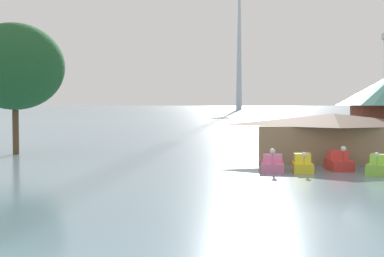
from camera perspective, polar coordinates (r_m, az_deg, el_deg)
pedal_boat_pink at (r=40.00m, az=8.55°, el=-3.76°), size 1.64×2.87×1.75m
pedal_boat_yellow at (r=39.82m, az=11.64°, el=-3.75°), size 1.49×2.84×1.52m
pedal_boat_red at (r=41.63m, az=15.30°, el=-3.44°), size 2.00×3.02×1.86m
pedal_boat_lime at (r=39.96m, az=19.25°, el=-3.79°), size 2.23×3.12×1.63m
boathouse at (r=47.00m, az=14.77°, el=-0.84°), size 13.32×7.00×4.09m
shoreline_tree_tall_left at (r=54.88m, az=-18.30°, el=6.26°), size 9.54×9.54×12.70m
distant_broadcast_tower at (r=399.44m, az=5.05°, el=12.64°), size 7.95×7.95×163.26m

